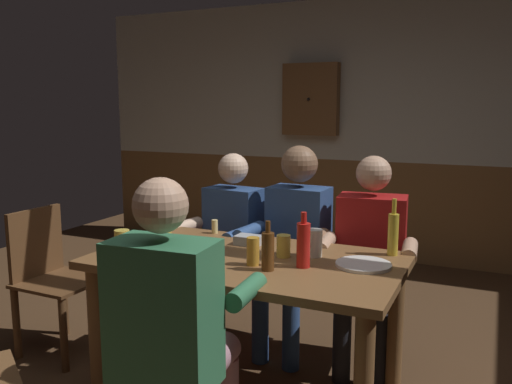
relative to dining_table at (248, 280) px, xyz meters
The scene contains 21 objects.
back_wall_upper 3.11m from the dining_table, 90.00° to the left, with size 6.10×0.12×1.55m, color beige.
back_wall_wainscot 2.91m from the dining_table, 90.00° to the left, with size 6.10×0.12×0.97m, color brown.
dining_table is the anchor object (origin of this frame).
person_0 0.80m from the dining_table, 125.42° to the left, with size 0.53×0.53×1.20m.
person_1 0.66m from the dining_table, 90.30° to the left, with size 0.51×0.53×1.27m.
person_2 0.80m from the dining_table, 55.18° to the left, with size 0.56×0.57×1.22m.
person_3 0.66m from the dining_table, 90.40° to the right, with size 0.56×0.55×1.25m.
chair_empty_near_right 1.36m from the dining_table, behind, with size 0.45×0.45×0.88m.
table_candle 0.56m from the dining_table, 136.80° to the left, with size 0.04×0.04×0.08m, color #F9E08C.
condiment_caddy 0.28m from the dining_table, 114.24° to the left, with size 0.14×0.10×0.05m, color #B2B7BC.
plate_0 0.58m from the dining_table, ahead, with size 0.26×0.26×0.01m, color white.
bottle_0 0.38m from the dining_table, ahead, with size 0.06×0.06×0.26m.
bottle_1 0.76m from the dining_table, 27.48° to the left, with size 0.05×0.05×0.29m.
bottle_2 0.32m from the dining_table, 41.62° to the right, with size 0.06×0.06×0.23m.
pint_glass_0 0.66m from the dining_table, 160.37° to the right, with size 0.08×0.08×0.12m, color #E5C64C.
pint_glass_1 0.25m from the dining_table, 25.68° to the left, with size 0.07×0.07×0.11m, color #E5C64C.
pint_glass_2 0.46m from the dining_table, 147.23° to the right, with size 0.08×0.08×0.14m, color #E5C64C.
pint_glass_3 0.73m from the dining_table, 158.93° to the left, with size 0.07×0.07×0.15m, color #E5C64C.
pint_glass_4 0.23m from the dining_table, 54.14° to the right, with size 0.06×0.06×0.13m, color gold.
pint_glass_5 0.38m from the dining_table, 26.74° to the left, with size 0.08×0.08×0.14m, color white.
wall_dart_cabinet 2.99m from the dining_table, 102.90° to the left, with size 0.56×0.15×0.70m.
Camera 1 is at (1.10, -2.27, 1.51)m, focal length 37.47 mm.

